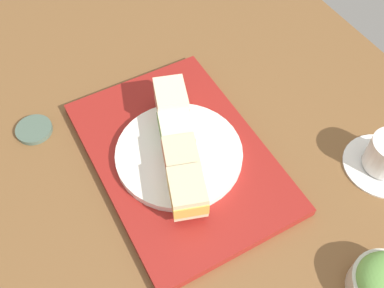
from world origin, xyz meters
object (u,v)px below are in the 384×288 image
at_px(sandwich_nearmost, 171,100).
at_px(sandwich_inner_near, 176,130).
at_px(sandwich_farmost, 187,192).
at_px(sandwich_inner_far, 181,159).
at_px(sandwich_plate, 179,154).
at_px(small_sauce_dish, 34,130).

bearing_deg(sandwich_nearmost, sandwich_inner_near, -19.57).
bearing_deg(sandwich_farmost, sandwich_inner_far, 160.43).
bearing_deg(sandwich_inner_far, sandwich_nearmost, 160.43).
distance_m(sandwich_plate, sandwich_nearmost, 0.11).
bearing_deg(sandwich_farmost, sandwich_plate, 160.43).
relative_size(sandwich_plate, sandwich_inner_far, 2.45).
bearing_deg(sandwich_farmost, small_sauce_dish, -148.39).
xyz_separation_m(sandwich_nearmost, sandwich_inner_near, (0.06, -0.02, -0.01)).
xyz_separation_m(sandwich_farmost, small_sauce_dish, (-0.30, -0.19, -0.06)).
distance_m(sandwich_inner_near, small_sauce_dish, 0.29).
bearing_deg(small_sauce_dish, sandwich_inner_near, 53.11).
bearing_deg(small_sauce_dish, sandwich_farmost, 31.61).
xyz_separation_m(sandwich_inner_near, small_sauce_dish, (-0.17, -0.23, -0.05)).
bearing_deg(small_sauce_dish, sandwich_nearmost, 66.68).
relative_size(sandwich_inner_far, sandwich_farmost, 1.03).
height_order(sandwich_nearmost, small_sauce_dish, sandwich_nearmost).
height_order(sandwich_inner_near, sandwich_inner_far, sandwich_inner_far).
height_order(sandwich_plate, sandwich_farmost, sandwich_farmost).
relative_size(sandwich_inner_near, small_sauce_dish, 1.33).
xyz_separation_m(sandwich_inner_far, sandwich_farmost, (0.06, -0.02, 0.00)).
relative_size(sandwich_plate, sandwich_nearmost, 2.53).
xyz_separation_m(sandwich_inner_near, sandwich_inner_far, (0.06, -0.02, 0.00)).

